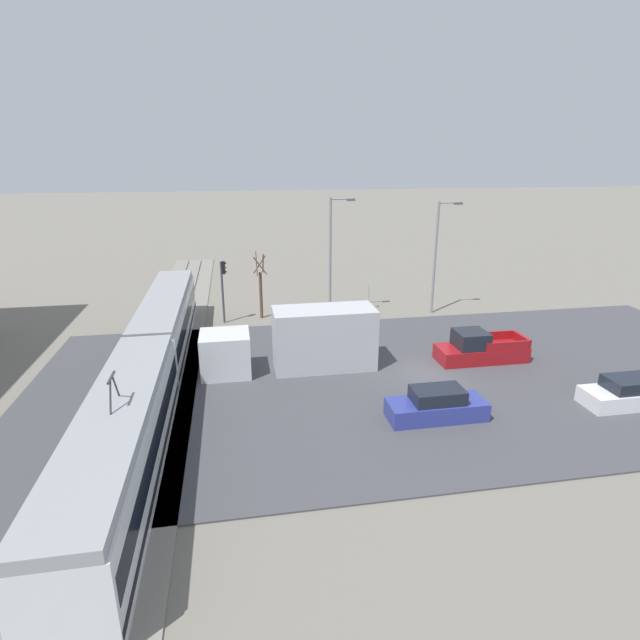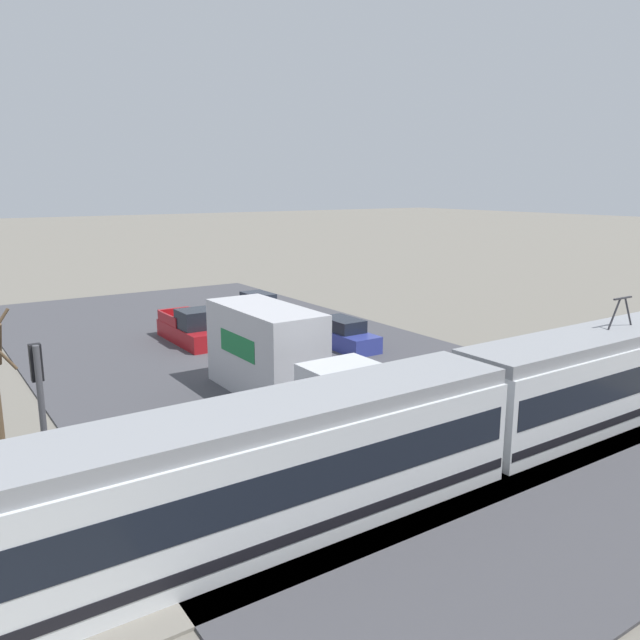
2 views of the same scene
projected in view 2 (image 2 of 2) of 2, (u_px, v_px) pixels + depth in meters
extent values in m
plane|color=slate|center=(251.00, 356.00, 32.03)|extent=(320.00, 320.00, 0.00)
cube|color=#424247|center=(251.00, 355.00, 32.02)|extent=(20.70, 44.36, 0.08)
cube|color=gray|center=(474.00, 462.00, 19.71)|extent=(72.92, 4.40, 0.08)
cube|color=gray|center=(458.00, 450.00, 20.27)|extent=(71.46, 0.10, 0.14)
cube|color=gray|center=(492.00, 467.00, 19.10)|extent=(71.46, 0.10, 0.14)
cube|color=silver|center=(615.00, 376.00, 23.49)|extent=(14.95, 2.67, 2.95)
cube|color=black|center=(616.00, 367.00, 23.41)|extent=(14.51, 2.70, 0.98)
cube|color=black|center=(612.00, 399.00, 23.68)|extent=(14.81, 2.71, 0.28)
cube|color=gray|center=(619.00, 333.00, 23.13)|extent=(14.95, 2.46, 0.42)
cube|color=silver|center=(255.00, 481.00, 15.14)|extent=(14.95, 2.67, 2.95)
cube|color=black|center=(255.00, 468.00, 15.06)|extent=(14.51, 2.70, 0.98)
cube|color=black|center=(256.00, 516.00, 15.33)|extent=(14.81, 2.71, 0.28)
cube|color=gray|center=(254.00, 416.00, 14.78)|extent=(14.95, 2.46, 0.42)
cylinder|color=#2D2D33|center=(628.00, 311.00, 23.22)|extent=(0.66, 0.07, 1.15)
cylinder|color=#2D2D33|center=(614.00, 314.00, 22.73)|extent=(0.66, 0.07, 1.15)
cube|color=#2D2D33|center=(623.00, 298.00, 22.86)|extent=(1.10, 0.08, 0.06)
cube|color=silver|center=(348.00, 402.00, 21.39)|extent=(2.59, 2.81, 2.48)
cube|color=#B2B2B7|center=(265.00, 350.00, 25.96)|extent=(2.59, 5.97, 3.64)
cube|color=#196B38|center=(237.00, 345.00, 25.18)|extent=(0.02, 2.98, 0.91)
cube|color=maroon|center=(192.00, 334.00, 34.55)|extent=(2.02, 5.50, 0.93)
cube|color=black|center=(197.00, 319.00, 33.72)|extent=(1.86, 1.87, 1.01)
cube|color=maroon|center=(167.00, 319.00, 34.83)|extent=(0.12, 2.75, 0.55)
cube|color=maroon|center=(199.00, 315.00, 35.84)|extent=(0.12, 2.75, 0.55)
cube|color=maroon|center=(174.00, 313.00, 36.54)|extent=(1.86, 0.22, 0.55)
cube|color=red|center=(161.00, 322.00, 36.27)|extent=(0.14, 0.04, 0.18)
cube|color=silver|center=(258.00, 308.00, 41.96)|extent=(1.82, 4.62, 0.85)
cube|color=black|center=(258.00, 297.00, 41.81)|extent=(1.57, 2.40, 0.62)
cube|color=navy|center=(342.00, 339.00, 33.52)|extent=(1.73, 4.76, 0.90)
cube|color=black|center=(342.00, 324.00, 33.36)|extent=(1.49, 2.48, 0.66)
cylinder|color=#47474C|center=(45.00, 437.00, 15.74)|extent=(0.16, 0.16, 4.76)
cube|color=black|center=(36.00, 363.00, 15.48)|extent=(0.28, 0.22, 0.95)
sphere|color=#390606|center=(34.00, 349.00, 15.51)|extent=(0.18, 0.18, 0.18)
sphere|color=yellow|center=(35.00, 361.00, 15.58)|extent=(0.18, 0.18, 0.18)
sphere|color=black|center=(36.00, 374.00, 15.64)|extent=(0.18, 0.18, 0.18)
cylinder|color=brown|center=(0.00, 345.00, 17.44)|extent=(0.09, 1.02, 1.40)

